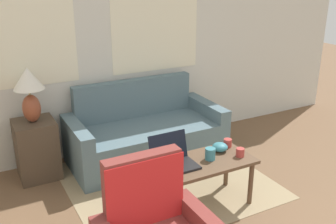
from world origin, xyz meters
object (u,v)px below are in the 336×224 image
Objects in this scene: laptop at (173,159)px; cup_navy at (240,152)px; couch at (144,136)px; cup_yellow at (228,143)px; table_lamp at (29,88)px; cup_white at (210,154)px; snack_bowl at (220,147)px; coffee_table at (195,169)px.

laptop is 4.63× the size of cup_navy.
couch is 1.11m from cup_yellow.
couch reaches higher than cup_navy.
table_lamp is 5.14× the size of cup_white.
cup_white is 0.20m from snack_bowl.
cup_white is (0.12, -1.15, 0.24)m from couch.
couch reaches higher than cup_white.
cup_yellow is 0.13m from snack_bowl.
laptop is at bearing -175.57° from snack_bowl.
laptop is 0.64m from cup_yellow.
table_lamp reaches higher than cup_navy.
couch is 21.98× the size of cup_navy.
snack_bowl is (0.33, 0.10, 0.09)m from coffee_table.
couch is 4.75× the size of laptop.
table_lamp is 1.99m from cup_yellow.
laptop is (-0.19, 0.06, 0.11)m from coffee_table.
cup_white is (-0.30, -0.14, 0.02)m from cup_yellow.
couch is 15.89× the size of cup_white.
couch is 3.09× the size of table_lamp.
cup_navy is (0.39, -1.22, 0.23)m from couch.
table_lamp is 2.10m from cup_navy.
cup_yellow is at bearing 7.45° from laptop.
coffee_table is at bearing 178.95° from cup_white.
couch is 1.11m from snack_bowl.
snack_bowl is at bearing -38.72° from table_lamp.
couch is 11.68× the size of snack_bowl.
coffee_table is 13.84× the size of cup_yellow.
cup_yellow is (0.02, 0.22, -0.00)m from cup_navy.
cup_white reaches higher than cup_navy.
cup_navy is at bearing -60.75° from snack_bowl.
cup_white is at bearing -44.70° from table_lamp.
snack_bowl is (0.18, 0.10, -0.01)m from cup_white.
cup_yellow is 0.72× the size of cup_white.
couch is at bearing 95.79° from cup_white.
couch reaches higher than snack_bowl.
snack_bowl is (1.45, -1.16, -0.47)m from table_lamp.
cup_navy is at bearing -72.31° from couch.
table_lamp reaches higher than cup_yellow.
coffee_table is 2.99× the size of laptop.
couch is at bearing 88.10° from coffee_table.
cup_white is at bearing -150.38° from snack_bowl.
coffee_table is 0.48m from cup_yellow.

